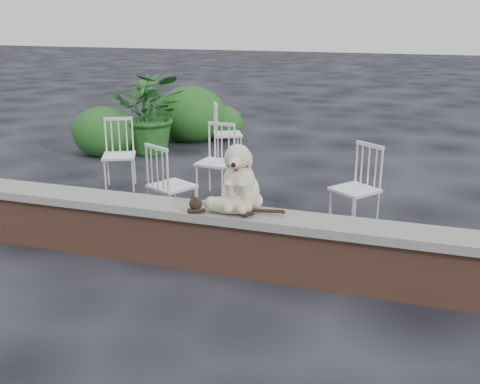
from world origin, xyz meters
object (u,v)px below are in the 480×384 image
(potted_plant_a, at_px, (152,113))
(dog, at_px, (241,175))
(chair_b, at_px, (215,161))
(chair_d, at_px, (355,188))
(chair_c, at_px, (172,185))
(potted_plant_b, at_px, (145,112))
(chair_a, at_px, (119,155))
(cat, at_px, (227,204))
(chair_e, at_px, (228,133))

(potted_plant_a, bearing_deg, dog, -53.58)
(chair_b, xyz_separation_m, potted_plant_a, (-1.84, 1.90, 0.21))
(chair_d, relative_size, chair_c, 1.00)
(chair_d, relative_size, potted_plant_b, 0.73)
(dog, distance_m, potted_plant_b, 5.10)
(potted_plant_a, bearing_deg, chair_c, -59.82)
(chair_a, height_order, chair_d, same)
(cat, distance_m, potted_plant_a, 4.83)
(dog, relative_size, chair_d, 0.69)
(chair_c, height_order, potted_plant_b, potted_plant_b)
(chair_b, relative_size, potted_plant_a, 0.69)
(chair_e, bearing_deg, dog, 174.47)
(dog, height_order, chair_d, dog)
(chair_d, bearing_deg, potted_plant_a, -177.65)
(chair_b, bearing_deg, chair_a, -171.35)
(dog, distance_m, chair_b, 2.20)
(dog, xyz_separation_m, potted_plant_b, (-3.08, 4.05, -0.26))
(cat, bearing_deg, chair_b, 107.19)
(chair_e, bearing_deg, potted_plant_b, 49.26)
(dog, bearing_deg, potted_plant_a, 120.23)
(chair_d, xyz_separation_m, potted_plant_a, (-3.69, 2.49, 0.21))
(chair_e, height_order, potted_plant_b, potted_plant_b)
(dog, relative_size, chair_a, 0.69)
(cat, distance_m, potted_plant_b, 5.16)
(cat, relative_size, chair_e, 1.08)
(chair_a, relative_size, potted_plant_a, 0.69)
(chair_a, bearing_deg, potted_plant_b, 83.86)
(chair_d, bearing_deg, chair_a, -152.93)
(chair_a, bearing_deg, cat, -66.63)
(chair_e, distance_m, chair_c, 2.84)
(chair_b, bearing_deg, chair_c, -89.40)
(cat, relative_size, chair_d, 1.08)
(chair_b, relative_size, potted_plant_b, 0.73)
(dog, xyz_separation_m, chair_c, (-1.08, 0.82, -0.43))
(chair_a, distance_m, potted_plant_b, 2.33)
(chair_b, height_order, potted_plant_b, potted_plant_b)
(chair_c, bearing_deg, potted_plant_b, -31.65)
(cat, height_order, chair_a, chair_a)
(dog, height_order, potted_plant_a, potted_plant_a)
(dog, bearing_deg, chair_e, 105.06)
(chair_a, bearing_deg, chair_b, -22.05)
(cat, relative_size, chair_c, 1.08)
(cat, distance_m, chair_a, 3.02)
(chair_a, distance_m, potted_plant_a, 2.04)
(chair_a, xyz_separation_m, chair_d, (3.20, -0.53, 0.00))
(chair_b, bearing_deg, cat, -60.87)
(chair_a, distance_m, chair_e, 2.01)
(chair_a, relative_size, potted_plant_b, 0.73)
(cat, height_order, chair_c, chair_c)
(chair_b, xyz_separation_m, potted_plant_b, (-2.10, 2.13, 0.18))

